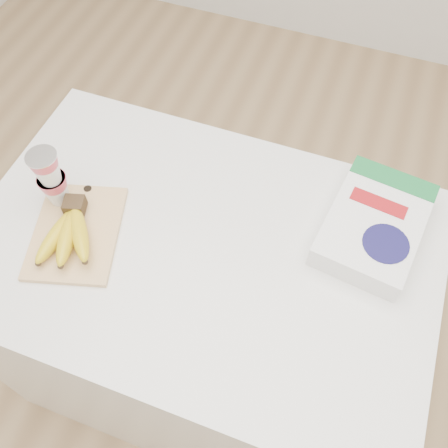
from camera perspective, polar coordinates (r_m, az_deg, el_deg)
name	(u,v)px	position (r m, az deg, el deg)	size (l,w,h in m)	color
room	(187,66)	(0.77, -4.28, 17.56)	(4.00, 4.00, 4.00)	tan
table	(206,315)	(1.54, -2.07, -10.38)	(1.11, 0.74, 0.83)	silver
cutting_board	(77,232)	(1.23, -16.50, -0.93)	(0.20, 0.27, 0.01)	#E7C47F
bananas	(68,232)	(1.20, -17.35, -0.87)	(0.15, 0.20, 0.06)	#382816
yogurt_stack	(50,177)	(1.22, -19.23, 5.09)	(0.07, 0.07, 0.16)	white
cereal_box	(374,225)	(1.21, 16.79, -0.06)	(0.25, 0.33, 0.07)	white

